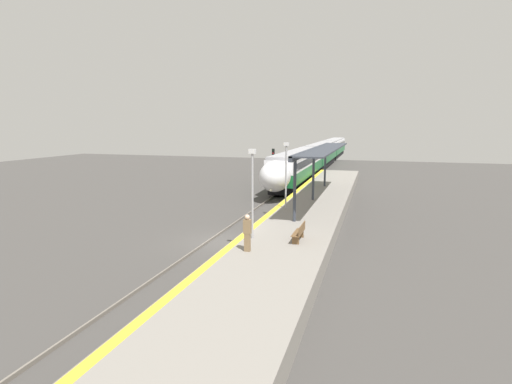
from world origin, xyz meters
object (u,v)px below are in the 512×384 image
Objects in this scene: platform_bench at (300,232)px; railway_signal at (273,163)px; lamppost_mid at (286,170)px; person_waiting at (247,232)px; train at (321,154)px; lamppost_near at (252,187)px.

railway_signal is (-7.59, 24.22, 1.16)m from platform_bench.
lamppost_mid is (5.09, -16.29, 1.12)m from railway_signal.
person_waiting is at bearing -130.47° from platform_bench.
lamppost_mid is at bearing -86.14° from train.
person_waiting is (2.98, -48.14, -0.34)m from train.
person_waiting is 10.53m from lamppost_mid.
train is at bearing 83.28° from railway_signal.
train is 15.22× the size of railway_signal.
lamppost_near is at bearing -78.24° from railway_signal.
lamppost_near is (-0.43, 2.21, 1.81)m from person_waiting.
lamppost_near reaches higher than train.
railway_signal is at bearing 101.70° from person_waiting.
platform_bench is (5.06, -45.71, -0.80)m from train.
lamppost_mid reaches higher than platform_bench.
platform_bench is 25.41m from railway_signal.
person_waiting is at bearing -78.30° from railway_signal.
lamppost_near is at bearing -175.08° from platform_bench.
platform_bench is 3.39m from lamppost_near.
person_waiting reaches higher than platform_bench.
platform_bench is 0.37× the size of lamppost_near.
train is 36.33× the size of person_waiting.
platform_bench is at bearing -83.69° from train.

